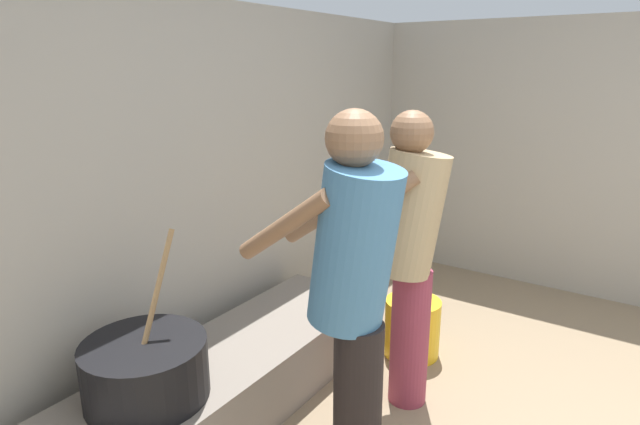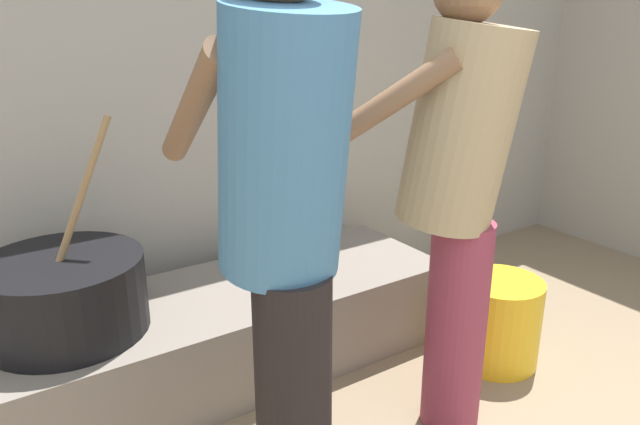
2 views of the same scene
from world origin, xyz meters
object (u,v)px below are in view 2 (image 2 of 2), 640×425
cooking_pot_main (65,295)px  cook_in_blue_shirt (284,215)px  cook_in_tan_shirt (457,181)px  bucket_yellow_plastic (498,321)px

cooking_pot_main → cook_in_blue_shirt: 0.99m
cook_in_tan_shirt → cook_in_blue_shirt: 0.67m
cook_in_blue_shirt → cooking_pot_main: bearing=116.1°
cooking_pot_main → bucket_yellow_plastic: 1.64m
cook_in_tan_shirt → bucket_yellow_plastic: (0.46, 0.15, -0.70)m
cook_in_tan_shirt → cook_in_blue_shirt: (-0.66, -0.07, 0.03)m
cooking_pot_main → cook_in_tan_shirt: (1.05, -0.72, 0.40)m
cooking_pot_main → cook_in_blue_shirt: (0.39, -0.80, 0.43)m
cook_in_tan_shirt → cooking_pot_main: bearing=145.5°
cook_in_tan_shirt → bucket_yellow_plastic: size_ratio=4.29×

